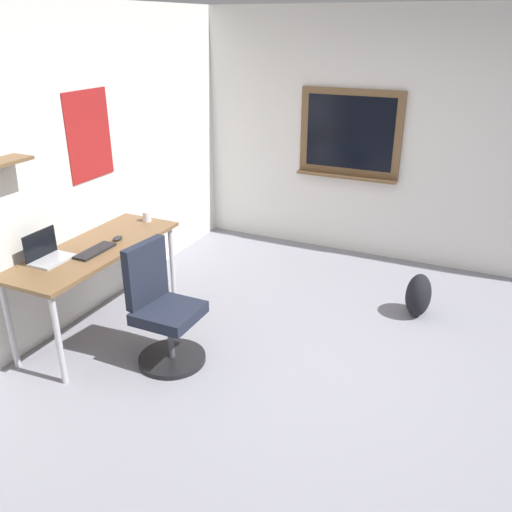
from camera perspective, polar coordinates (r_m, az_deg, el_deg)
ground_plane at (r=4.12m, az=9.21°, el=-12.83°), size 5.20×5.20×0.00m
wall_back at (r=4.71m, az=-19.80°, el=8.44°), size 5.00×0.30×2.60m
wall_right at (r=5.85m, az=16.77°, el=11.54°), size 0.22×5.00×2.60m
desk at (r=4.55m, az=-16.67°, el=0.03°), size 1.57×0.59×0.76m
office_chair at (r=4.14m, az=-9.90°, el=-5.97°), size 0.52×0.52×0.95m
laptop at (r=4.36m, az=-21.29°, el=0.23°), size 0.31×0.21×0.23m
keyboard at (r=4.42m, az=-16.72°, el=0.52°), size 0.37×0.13×0.02m
computer_mouse at (r=4.61m, az=-14.49°, el=1.84°), size 0.10×0.06×0.03m
coffee_mug at (r=4.98m, az=-11.52°, el=4.14°), size 0.08×0.08×0.09m
backpack at (r=4.99m, az=16.86°, el=-4.00°), size 0.32×0.22×0.40m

